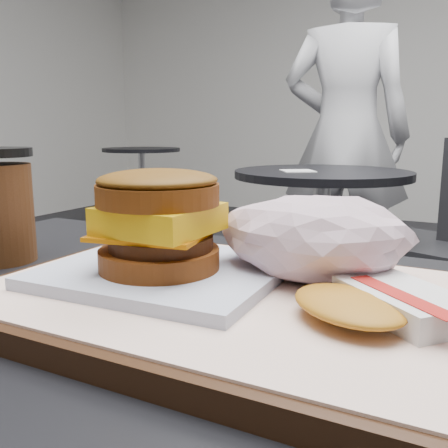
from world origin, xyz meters
TOP-DOWN VIEW (x-y plane):
  - serving_tray at (0.04, 0.05)m, footprint 0.38×0.28m
  - breakfast_sandwich at (-0.01, 0.05)m, footprint 0.20×0.18m
  - hash_brown at (0.17, 0.04)m, footprint 0.13×0.13m
  - crumpled_wrapper at (0.10, 0.11)m, footprint 0.16×0.12m
  - neighbor_table at (-0.35, 1.65)m, footprint 0.70×0.70m
  - napkin at (-0.42, 1.57)m, footprint 0.17×0.17m
  - patron at (-0.42, 2.28)m, footprint 0.69×0.49m
  - bg_table_mid at (-2.40, 3.20)m, footprint 0.66×0.66m

SIDE VIEW (x-z plane):
  - neighbor_table at x=-0.35m, z-range 0.18..0.93m
  - bg_table_mid at x=-2.40m, z-range 0.19..0.94m
  - napkin at x=-0.42m, z-range 0.75..0.75m
  - serving_tray at x=0.04m, z-range 0.77..0.79m
  - hash_brown at x=0.17m, z-range 0.79..0.81m
  - crumpled_wrapper at x=0.10m, z-range 0.79..0.86m
  - breakfast_sandwich at x=-0.01m, z-range 0.78..0.88m
  - patron at x=-0.42m, z-range 0.00..1.76m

